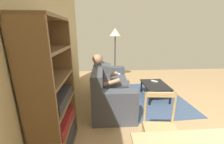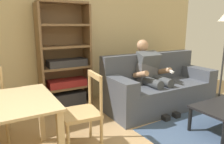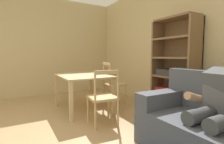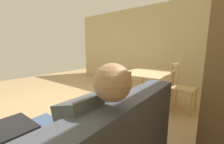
# 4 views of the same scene
# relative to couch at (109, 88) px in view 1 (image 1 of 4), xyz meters

# --- Properties ---
(wall_back) EXTENTS (6.30, 0.12, 2.76)m
(wall_back) POSITION_rel_couch_xyz_m (-1.36, 1.05, 1.03)
(wall_back) COLOR #D1BC8C
(wall_back) RESTS_ON ground_plane
(couch) EXTENTS (1.99, 0.85, 0.95)m
(couch) POSITION_rel_couch_xyz_m (0.00, 0.00, 0.00)
(couch) COLOR #474C56
(couch) RESTS_ON ground_plane
(person_lounging) EXTENTS (0.59, 0.94, 1.19)m
(person_lounging) POSITION_rel_couch_xyz_m (-0.17, 0.01, 0.28)
(person_lounging) COLOR #4C5156
(person_lounging) RESTS_ON ground_plane
(coffee_table) EXTENTS (0.80, 0.57, 0.37)m
(coffee_table) POSITION_rel_couch_xyz_m (0.12, -1.17, -0.03)
(coffee_table) COLOR black
(coffee_table) RESTS_ON ground_plane
(tv_remote) EXTENTS (0.15, 0.16, 0.02)m
(tv_remote) POSITION_rel_couch_xyz_m (0.31, -1.21, 0.03)
(tv_remote) COLOR white
(tv_remote) RESTS_ON coffee_table
(bookshelf) EXTENTS (0.87, 0.36, 1.82)m
(bookshelf) POSITION_rel_couch_xyz_m (-1.42, 0.80, 0.35)
(bookshelf) COLOR brown
(bookshelf) RESTS_ON ground_plane
(dining_chair_facing_couch) EXTENTS (0.46, 0.46, 0.91)m
(dining_chair_facing_couch) POSITION_rel_couch_xyz_m (-1.68, -0.57, 0.10)
(dining_chair_facing_couch) COLOR tan
(dining_chair_facing_couch) RESTS_ON ground_plane
(area_rug) EXTENTS (2.06, 1.48, 0.01)m
(area_rug) POSITION_rel_couch_xyz_m (0.12, -1.17, -0.34)
(area_rug) COLOR #3D5170
(area_rug) RESTS_ON ground_plane
(floor_lamp) EXTENTS (0.36, 0.36, 1.75)m
(floor_lamp) POSITION_rel_couch_xyz_m (1.45, -0.26, 1.13)
(floor_lamp) COLOR black
(floor_lamp) RESTS_ON ground_plane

